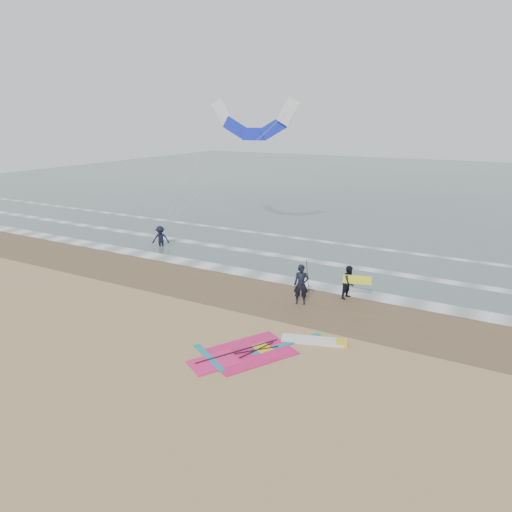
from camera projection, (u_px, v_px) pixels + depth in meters
The scene contains 11 objects.
ground at pixel (221, 355), 16.47m from camera, with size 120.00×120.00×0.00m, color tan.
sea_water at pixel (432, 186), 56.70m from camera, with size 120.00×80.00×0.02m, color #47605E.
wet_sand_band at pixel (291, 299), 21.50m from camera, with size 120.00×5.00×0.01m, color brown.
foam_waterline at pixel (324, 272), 25.21m from camera, with size 120.00×9.15×0.02m.
windsurf_rig at pixel (268, 349), 16.77m from camera, with size 5.11×4.84×0.12m.
person_standing at pixel (301, 285), 20.69m from camera, with size 0.69×0.45×1.88m, color black.
person_walking at pixel (349, 282), 21.42m from camera, with size 0.77×0.60×1.59m, color black.
person_wading at pixel (160, 234), 29.99m from camera, with size 1.13×0.65×1.74m, color black.
held_pole at pixel (308, 277), 20.42m from camera, with size 0.17×0.86×1.82m.
carried_kiteboard at pixel (357, 280), 21.09m from camera, with size 1.30×0.51×0.39m.
surf_kite at pixel (254, 123), 29.72m from camera, with size 7.72×4.85×8.32m.
Camera 1 is at (8.19, -12.29, 8.21)m, focal length 32.00 mm.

